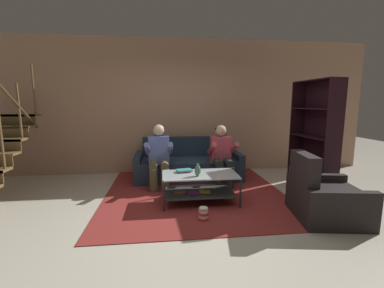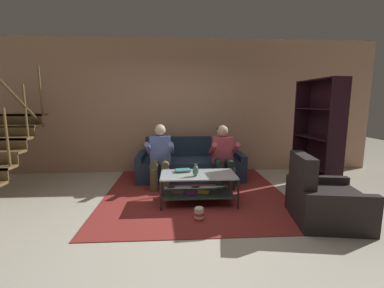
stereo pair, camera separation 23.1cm
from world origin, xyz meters
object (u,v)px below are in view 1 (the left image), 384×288
(book_stack, at_px, (184,171))
(popcorn_tub, at_px, (203,213))
(couch, at_px, (188,165))
(coffee_table, at_px, (199,184))
(armchair, at_px, (324,198))
(vase, at_px, (198,170))
(person_seated_right, at_px, (222,153))
(bookshelf, at_px, (313,146))
(person_seated_left, at_px, (159,154))

(book_stack, height_order, popcorn_tub, book_stack)
(couch, height_order, popcorn_tub, couch)
(coffee_table, xyz_separation_m, armchair, (1.58, -0.73, -0.03))
(vase, bearing_deg, popcorn_tub, -88.90)
(book_stack, bearing_deg, coffee_table, -31.55)
(person_seated_right, relative_size, bookshelf, 0.59)
(person_seated_right, xyz_separation_m, book_stack, (-0.77, -0.70, -0.13))
(book_stack, bearing_deg, bookshelf, 6.90)
(person_seated_left, relative_size, bookshelf, 0.60)
(couch, bearing_deg, bookshelf, -23.96)
(vase, distance_m, bookshelf, 2.21)
(couch, relative_size, coffee_table, 1.85)
(armchair, bearing_deg, vase, 159.23)
(vase, relative_size, popcorn_tub, 0.99)
(vase, height_order, book_stack, vase)
(couch, relative_size, person_seated_left, 1.85)
(person_seated_left, height_order, book_stack, person_seated_left)
(person_seated_left, distance_m, vase, 1.12)
(vase, distance_m, book_stack, 0.32)
(book_stack, bearing_deg, person_seated_left, 119.61)
(coffee_table, distance_m, bookshelf, 2.18)
(armchair, bearing_deg, popcorn_tub, 175.82)
(person_seated_right, distance_m, coffee_table, 1.04)
(person_seated_left, bearing_deg, bookshelf, -8.85)
(person_seated_right, bearing_deg, bookshelf, -15.20)
(person_seated_right, height_order, popcorn_tub, person_seated_right)
(couch, relative_size, person_seated_right, 1.89)
(book_stack, bearing_deg, armchair, -25.65)
(vase, height_order, armchair, armchair)
(vase, height_order, popcorn_tub, vase)
(person_seated_left, xyz_separation_m, bookshelf, (2.71, -0.42, 0.15))
(person_seated_left, bearing_deg, book_stack, -60.39)
(person_seated_left, height_order, coffee_table, person_seated_left)
(person_seated_left, relative_size, vase, 6.17)
(vase, distance_m, popcorn_tub, 0.67)
(armchair, xyz_separation_m, popcorn_tub, (-1.62, 0.12, -0.18))
(book_stack, xyz_separation_m, armchair, (1.81, -0.87, -0.21))
(person_seated_left, height_order, bookshelf, bookshelf)
(coffee_table, xyz_separation_m, bookshelf, (2.09, 0.42, 0.47))
(person_seated_right, xyz_separation_m, coffee_table, (-0.54, -0.84, -0.31))
(bookshelf, height_order, armchair, bookshelf)
(couch, xyz_separation_m, person_seated_left, (-0.58, -0.52, 0.35))
(coffee_table, height_order, vase, vase)
(coffee_table, relative_size, armchair, 1.17)
(person_seated_right, relative_size, armchair, 1.15)
(coffee_table, relative_size, popcorn_tub, 6.10)
(person_seated_right, bearing_deg, person_seated_left, 179.89)
(couch, distance_m, book_stack, 1.26)
(popcorn_tub, bearing_deg, couch, 90.23)
(person_seated_left, xyz_separation_m, coffee_table, (0.62, -0.84, -0.32))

